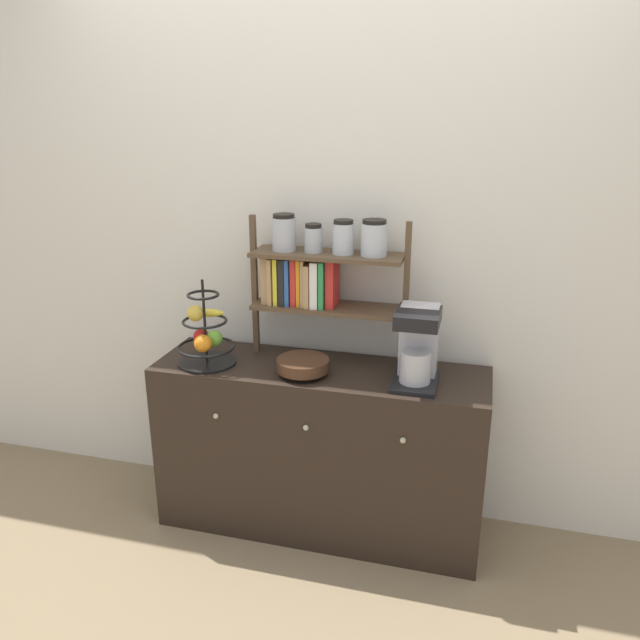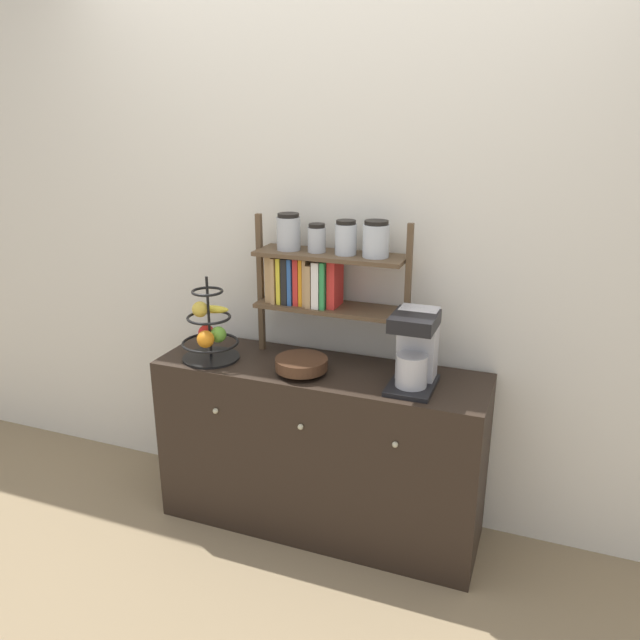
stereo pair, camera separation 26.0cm
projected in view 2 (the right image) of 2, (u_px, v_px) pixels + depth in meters
The scene contains 7 objects.
ground_plane at pixel (302, 550), 2.73m from camera, with size 12.00×12.00×0.00m, color #847051.
wall_back at pixel (341, 238), 2.74m from camera, with size 7.00×0.05×2.60m, color silver.
sideboard at pixel (320, 448), 2.80m from camera, with size 1.44×0.44×0.78m.
coffee_maker at pixel (415, 348), 2.46m from camera, with size 0.18×0.26×0.31m.
fruit_stand at pixel (209, 332), 2.74m from camera, with size 0.25×0.25×0.38m.
wooden_bowl at pixel (301, 365), 2.61m from camera, with size 0.22×0.22×0.07m.
shelf_hutch at pixel (320, 269), 2.67m from camera, with size 0.70×0.20×0.64m.
Camera 2 is at (0.89, -2.09, 1.83)m, focal length 35.00 mm.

